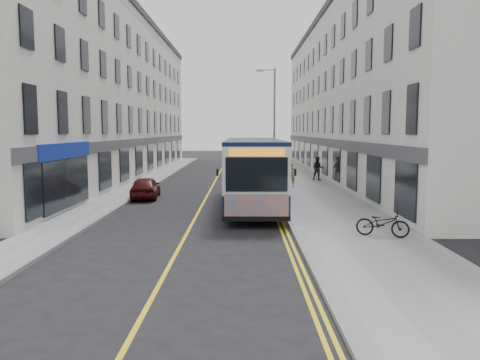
{
  "coord_description": "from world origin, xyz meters",
  "views": [
    {
      "loc": [
        2.07,
        -18.22,
        3.81
      ],
      "look_at": [
        1.96,
        2.59,
        1.6
      ],
      "focal_mm": 35.0,
      "sensor_mm": 36.0,
      "label": 1
    }
  ],
  "objects_px": {
    "car_maroon": "(145,187)",
    "pedestrian_far": "(318,168)",
    "pedestrian_near": "(291,175)",
    "car_white": "(239,170)",
    "streetlamp": "(273,122)",
    "bicycle": "(382,223)",
    "city_bus": "(253,170)"
  },
  "relations": [
    {
      "from": "car_maroon",
      "to": "pedestrian_far",
      "type": "bearing_deg",
      "value": -147.23
    },
    {
      "from": "pedestrian_near",
      "to": "car_white",
      "type": "xyz_separation_m",
      "value": [
        -3.49,
        7.3,
        -0.26
      ]
    },
    {
      "from": "streetlamp",
      "to": "bicycle",
      "type": "bearing_deg",
      "value": -80.24
    },
    {
      "from": "bicycle",
      "to": "car_maroon",
      "type": "height_order",
      "value": "car_maroon"
    },
    {
      "from": "car_maroon",
      "to": "bicycle",
      "type": "bearing_deg",
      "value": 131.01
    },
    {
      "from": "streetlamp",
      "to": "city_bus",
      "type": "height_order",
      "value": "streetlamp"
    },
    {
      "from": "bicycle",
      "to": "pedestrian_near",
      "type": "height_order",
      "value": "pedestrian_near"
    },
    {
      "from": "pedestrian_near",
      "to": "pedestrian_far",
      "type": "xyz_separation_m",
      "value": [
        2.4,
        4.11,
        0.1
      ]
    },
    {
      "from": "pedestrian_near",
      "to": "car_maroon",
      "type": "relative_size",
      "value": 0.43
    },
    {
      "from": "car_white",
      "to": "bicycle",
      "type": "bearing_deg",
      "value": -81.61
    },
    {
      "from": "pedestrian_near",
      "to": "pedestrian_far",
      "type": "distance_m",
      "value": 4.76
    },
    {
      "from": "city_bus",
      "to": "pedestrian_near",
      "type": "distance_m",
      "value": 7.65
    },
    {
      "from": "streetlamp",
      "to": "car_white",
      "type": "relative_size",
      "value": 2.05
    },
    {
      "from": "streetlamp",
      "to": "bicycle",
      "type": "height_order",
      "value": "streetlamp"
    },
    {
      "from": "car_white",
      "to": "pedestrian_far",
      "type": "bearing_deg",
      "value": -33.38
    },
    {
      "from": "pedestrian_near",
      "to": "streetlamp",
      "type": "bearing_deg",
      "value": 134.75
    },
    {
      "from": "city_bus",
      "to": "car_maroon",
      "type": "xyz_separation_m",
      "value": [
        -6.0,
        2.67,
        -1.22
      ]
    },
    {
      "from": "pedestrian_near",
      "to": "car_white",
      "type": "distance_m",
      "value": 8.1
    },
    {
      "from": "pedestrian_far",
      "to": "car_maroon",
      "type": "distance_m",
      "value": 14.0
    },
    {
      "from": "city_bus",
      "to": "pedestrian_near",
      "type": "relative_size",
      "value": 7.42
    },
    {
      "from": "city_bus",
      "to": "pedestrian_far",
      "type": "distance_m",
      "value": 12.34
    },
    {
      "from": "city_bus",
      "to": "bicycle",
      "type": "relative_size",
      "value": 6.41
    },
    {
      "from": "streetlamp",
      "to": "city_bus",
      "type": "bearing_deg",
      "value": -100.1
    },
    {
      "from": "pedestrian_far",
      "to": "streetlamp",
      "type": "bearing_deg",
      "value": -140.28
    },
    {
      "from": "city_bus",
      "to": "bicycle",
      "type": "xyz_separation_m",
      "value": [
        4.35,
        -7.38,
        -1.25
      ]
    },
    {
      "from": "pedestrian_far",
      "to": "car_white",
      "type": "height_order",
      "value": "pedestrian_far"
    },
    {
      "from": "streetlamp",
      "to": "pedestrian_near",
      "type": "height_order",
      "value": "streetlamp"
    },
    {
      "from": "city_bus",
      "to": "car_maroon",
      "type": "bearing_deg",
      "value": 156.02
    },
    {
      "from": "city_bus",
      "to": "car_white",
      "type": "xyz_separation_m",
      "value": [
        -0.8,
        14.41,
        -1.2
      ]
    },
    {
      "from": "city_bus",
      "to": "pedestrian_far",
      "type": "xyz_separation_m",
      "value": [
        5.09,
        11.21,
        -0.84
      ]
    },
    {
      "from": "pedestrian_near",
      "to": "pedestrian_far",
      "type": "bearing_deg",
      "value": 70.82
    },
    {
      "from": "pedestrian_near",
      "to": "pedestrian_far",
      "type": "height_order",
      "value": "pedestrian_far"
    }
  ]
}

